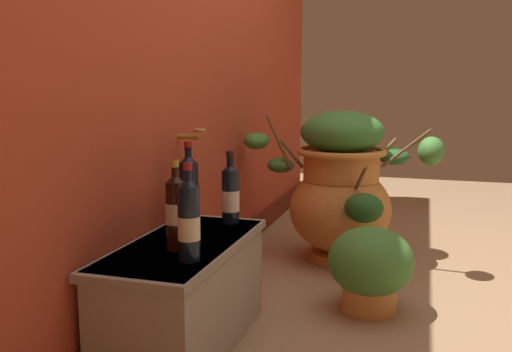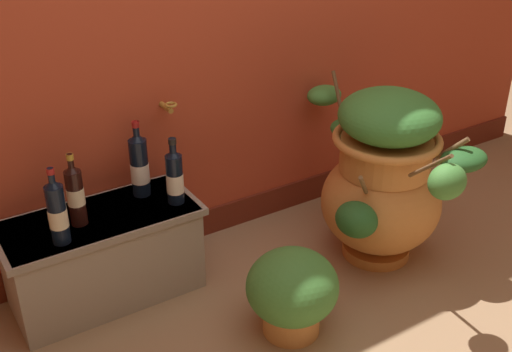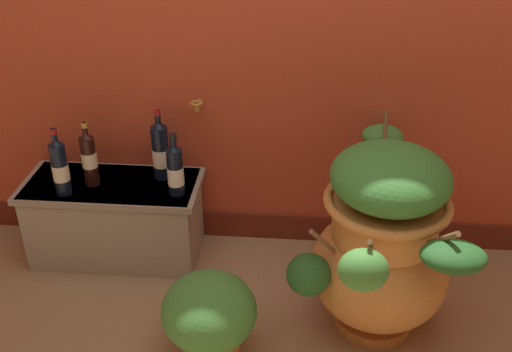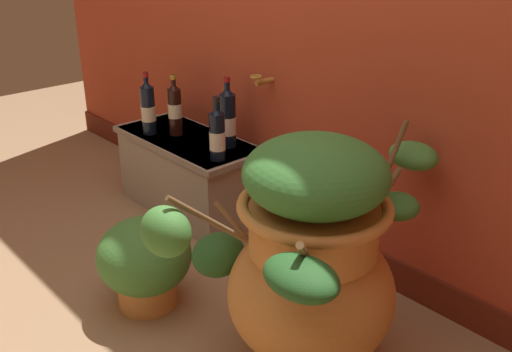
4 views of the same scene
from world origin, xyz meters
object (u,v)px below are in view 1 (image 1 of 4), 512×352
terracotta_urn (341,187)px  wine_bottle_left (189,219)px  wine_bottle_back (176,210)px  wine_bottle_middle (189,190)px  wine_bottle_right (230,193)px  potted_shrub (370,267)px

terracotta_urn → wine_bottle_left: 1.43m
terracotta_urn → wine_bottle_back: size_ratio=3.49×
wine_bottle_middle → wine_bottle_right: (0.10, -0.14, -0.02)m
wine_bottle_back → potted_shrub: size_ratio=0.84×
terracotta_urn → wine_bottle_back: bearing=163.5°
terracotta_urn → wine_bottle_back: 1.36m
terracotta_urn → wine_bottle_middle: size_ratio=3.17×
terracotta_urn → potted_shrub: (-0.66, -0.23, -0.22)m
wine_bottle_left → wine_bottle_back: (0.10, 0.09, 0.00)m
potted_shrub → wine_bottle_middle: bearing=114.8°
terracotta_urn → wine_bottle_right: 0.95m
wine_bottle_middle → wine_bottle_left: bearing=-156.2°
terracotta_urn → potted_shrub: 0.73m
potted_shrub → wine_bottle_left: bearing=144.9°
wine_bottle_right → wine_bottle_back: 0.41m
wine_bottle_middle → wine_bottle_right: size_ratio=1.15×
wine_bottle_right → potted_shrub: size_ratio=0.80×
wine_bottle_right → wine_bottle_back: size_ratio=0.96×
terracotta_urn → wine_bottle_middle: bearing=154.4°
wine_bottle_left → wine_bottle_back: size_ratio=1.03×
wine_bottle_left → wine_bottle_middle: 0.45m
wine_bottle_middle → terracotta_urn: bearing=-25.6°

